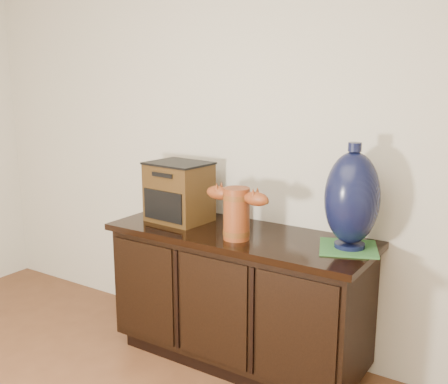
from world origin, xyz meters
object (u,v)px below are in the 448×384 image
Objects in this scene: terracotta_vessel at (237,210)px; spray_can at (240,209)px; sideboard at (238,296)px; lamp_base at (352,199)px; tv_radio at (179,192)px.

terracotta_vessel is 0.32m from spray_can.
sideboard is 2.85× the size of lamp_base.
tv_radio is (-0.47, 0.12, 0.02)m from terracotta_vessel.
tv_radio is (-0.41, 0.01, 0.54)m from sideboard.
spray_can is at bearing 29.94° from tv_radio.
lamp_base is at bearing 5.53° from sideboard.
tv_radio is at bearing -177.58° from lamp_base.
lamp_base is (0.60, 0.06, 0.62)m from sideboard.
lamp_base is at bearing 20.48° from terracotta_vessel.
spray_can is (-0.69, 0.11, -0.17)m from lamp_base.
spray_can is at bearing 170.89° from lamp_base.
terracotta_vessel reaches higher than sideboard.
spray_can is at bearing 118.45° from sideboard.
terracotta_vessel reaches higher than spray_can.
terracotta_vessel is 0.74× the size of lamp_base.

